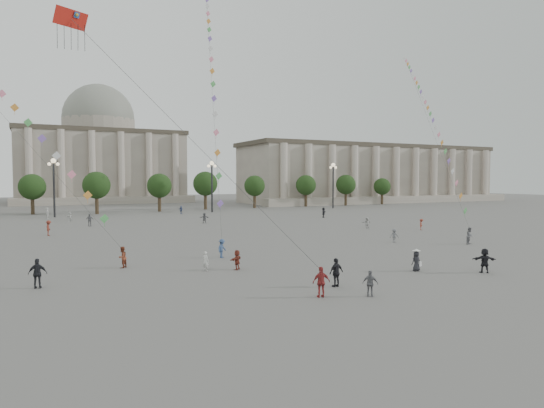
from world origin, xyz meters
name	(u,v)px	position (x,y,z in m)	size (l,w,h in m)	color
ground	(350,286)	(0.00, 0.00, 0.00)	(360.00, 360.00, 0.00)	#595754
hall_east	(372,174)	(75.00, 93.89, 8.43)	(84.00, 26.22, 17.20)	gray
hall_central	(100,155)	(0.00, 129.22, 14.23)	(48.30, 34.30, 35.50)	gray
tree_row	(131,186)	(0.00, 78.00, 5.39)	(137.12, 5.12, 8.00)	#34281A
lamp_post_mid_west	(54,177)	(-15.00, 70.00, 7.35)	(2.00, 0.90, 10.65)	#262628
lamp_post_mid_east	(212,177)	(15.00, 70.00, 7.35)	(2.00, 0.90, 10.65)	#262628
lamp_post_far_east	(333,177)	(45.00, 70.00, 7.35)	(2.00, 0.90, 10.65)	#262628
person_crowd_0	(181,210)	(7.83, 68.00, 0.81)	(0.95, 0.39, 1.61)	#38497E
person_crowd_3	(485,261)	(11.52, -0.87, 0.92)	(1.70, 0.54, 1.83)	black
person_crowd_4	(70,217)	(-13.13, 59.45, 0.79)	(1.46, 0.47, 1.58)	silver
person_crowd_6	(394,236)	(16.91, 15.46, 0.76)	(0.99, 0.57, 1.53)	slate
person_crowd_7	(367,223)	(23.63, 29.09, 0.79)	(1.46, 0.46, 1.57)	#BBBAB6
person_crowd_8	(421,224)	(28.86, 23.96, 0.77)	(0.99, 0.57, 1.53)	brown
person_crowd_9	(324,213)	(28.35, 47.87, 0.90)	(1.68, 0.53, 1.81)	black
person_crowd_10	(48,213)	(-16.21, 67.12, 0.97)	(0.71, 0.46, 1.93)	#BAB9B5
person_crowd_12	(204,218)	(5.64, 46.84, 0.82)	(1.51, 0.48, 1.63)	slate
person_crowd_13	(206,261)	(-6.81, 9.04, 0.74)	(0.54, 0.36, 1.49)	silver
person_crowd_16	(90,220)	(-11.06, 49.62, 0.92)	(1.08, 0.45, 1.84)	slate
person_crowd_17	(49,228)	(-16.79, 39.29, 0.94)	(1.21, 0.70, 1.88)	maroon
tourist_0	(321,282)	(-3.34, -1.85, 0.91)	(1.07, 0.45, 1.82)	maroon
tourist_1	(38,273)	(-18.28, 8.14, 0.96)	(1.12, 0.47, 1.92)	black
tourist_2	(237,260)	(-4.50, 8.40, 0.76)	(1.41, 0.45, 1.53)	maroon
tourist_3	(370,284)	(-0.63, -2.97, 0.78)	(0.92, 0.38, 1.56)	slate
tourist_4	(336,272)	(-0.99, 0.09, 0.93)	(1.10, 0.46, 1.87)	black
kite_flyer_0	(122,257)	(-12.28, 13.08, 0.84)	(0.81, 0.63, 1.68)	brown
kite_flyer_1	(222,248)	(-3.56, 14.22, 0.83)	(1.08, 0.62, 1.67)	#354D78
kite_flyer_2	(470,236)	(23.24, 10.84, 0.90)	(0.88, 0.68, 1.80)	slate
hat_person	(416,260)	(7.43, 1.86, 0.82)	(0.75, 0.60, 1.69)	black
dragon_kite	(74,32)	(-15.88, 7.28, 16.13)	(7.45, 5.39, 21.99)	red
kite_train_mid	(209,27)	(4.89, 41.98, 28.80)	(16.41, 51.69, 74.54)	#3F3F3F
kite_train_east	(427,108)	(35.97, 30.73, 17.79)	(24.25, 36.95, 54.07)	#3F3F3F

